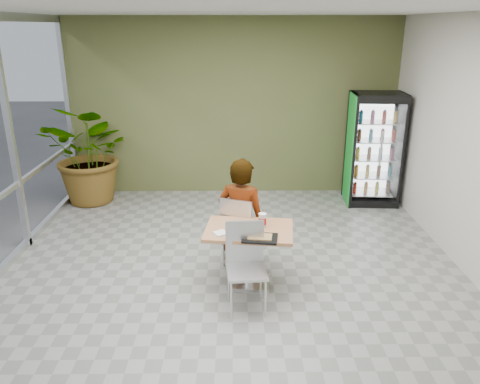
# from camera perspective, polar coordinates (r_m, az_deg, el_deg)

# --- Properties ---
(ground) EXTENTS (7.00, 7.00, 0.00)m
(ground) POSITION_cam_1_polar(r_m,az_deg,el_deg) (5.90, -0.87, -11.25)
(ground) COLOR gray
(ground) RESTS_ON ground
(room_envelope) EXTENTS (6.00, 7.00, 3.20)m
(room_envelope) POSITION_cam_1_polar(r_m,az_deg,el_deg) (5.27, -0.95, 3.87)
(room_envelope) COLOR beige
(room_envelope) RESTS_ON ground
(dining_table) EXTENTS (1.11, 0.84, 0.75)m
(dining_table) POSITION_cam_1_polar(r_m,az_deg,el_deg) (5.67, 1.10, -6.45)
(dining_table) COLOR #B27D4C
(dining_table) RESTS_ON ground
(chair_far) EXTENTS (0.56, 0.56, 0.97)m
(chair_far) POSITION_cam_1_polar(r_m,az_deg,el_deg) (6.09, -0.17, -4.20)
(chair_far) COLOR silver
(chair_far) RESTS_ON ground
(chair_near) EXTENTS (0.47, 0.48, 0.98)m
(chair_near) POSITION_cam_1_polar(r_m,az_deg,el_deg) (5.28, 0.69, -8.07)
(chair_near) COLOR silver
(chair_near) RESTS_ON ground
(seated_woman) EXTENTS (0.76, 0.63, 1.77)m
(seated_woman) POSITION_cam_1_polar(r_m,az_deg,el_deg) (6.13, 0.17, -3.87)
(seated_woman) COLOR black
(seated_woman) RESTS_ON ground
(pizza_plate) EXTENTS (0.30, 0.22, 0.03)m
(pizza_plate) POSITION_cam_1_polar(r_m,az_deg,el_deg) (5.67, 0.97, -3.90)
(pizza_plate) COLOR silver
(pizza_plate) RESTS_ON dining_table
(soda_cup) EXTENTS (0.10, 0.10, 0.17)m
(soda_cup) POSITION_cam_1_polar(r_m,az_deg,el_deg) (5.61, 2.75, -3.48)
(soda_cup) COLOR silver
(soda_cup) RESTS_ON dining_table
(napkin_stack) EXTENTS (0.20, 0.20, 0.02)m
(napkin_stack) POSITION_cam_1_polar(r_m,az_deg,el_deg) (5.45, -2.38, -5.03)
(napkin_stack) COLOR silver
(napkin_stack) RESTS_ON dining_table
(cafeteria_tray) EXTENTS (0.43, 0.34, 0.02)m
(cafeteria_tray) POSITION_cam_1_polar(r_m,az_deg,el_deg) (5.32, 2.44, -5.64)
(cafeteria_tray) COLOR black
(cafeteria_tray) RESTS_ON dining_table
(beverage_fridge) EXTENTS (0.94, 0.74, 1.96)m
(beverage_fridge) POSITION_cam_1_polar(r_m,az_deg,el_deg) (8.57, 16.04, 5.02)
(beverage_fridge) COLOR black
(beverage_fridge) RESTS_ON ground
(potted_plant) EXTENTS (2.04, 1.93, 1.79)m
(potted_plant) POSITION_cam_1_polar(r_m,az_deg,el_deg) (8.67, -17.61, 4.45)
(potted_plant) COLOR #386A2A
(potted_plant) RESTS_ON ground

